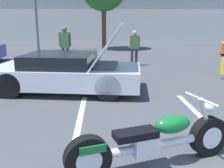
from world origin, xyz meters
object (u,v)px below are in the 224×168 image
(show_car_hood_open, at_px, (67,72))
(spectator_midground, at_px, (134,45))
(spectator_by_show_car, at_px, (65,44))

(show_car_hood_open, distance_m, spectator_midground, 4.88)
(show_car_hood_open, height_order, spectator_by_show_car, show_car_hood_open)
(spectator_by_show_car, relative_size, spectator_midground, 1.11)
(spectator_midground, bearing_deg, show_car_hood_open, -121.18)
(spectator_midground, bearing_deg, spectator_by_show_car, -173.26)
(spectator_by_show_car, bearing_deg, show_car_hood_open, -81.57)
(show_car_hood_open, bearing_deg, spectator_by_show_car, 106.01)
(show_car_hood_open, bearing_deg, spectator_midground, 66.40)
(show_car_hood_open, distance_m, spectator_by_show_car, 3.87)
(spectator_by_show_car, height_order, spectator_midground, spectator_by_show_car)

